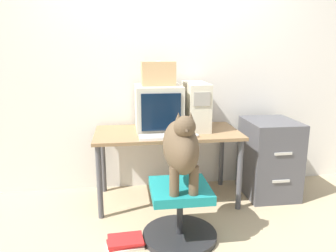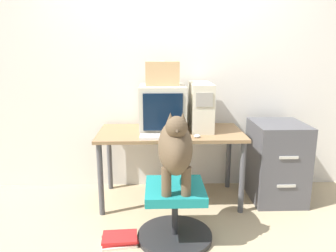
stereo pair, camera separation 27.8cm
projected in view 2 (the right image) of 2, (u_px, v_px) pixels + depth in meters
ground_plane at (172, 216)px, 2.95m from camera, size 12.00×12.00×0.00m
wall_back at (169, 65)px, 3.36m from camera, size 8.00×0.05×2.60m
desk at (171, 140)px, 3.13m from camera, size 1.37×0.67×0.70m
crt_monitor at (162, 108)px, 3.14m from camera, size 0.43×0.46×0.43m
pc_tower at (201, 106)px, 3.15m from camera, size 0.20×0.47×0.45m
keyboard at (164, 137)px, 2.88m from camera, size 0.43×0.15×0.03m
computer_mouse at (197, 136)px, 2.89m from camera, size 0.06×0.05×0.03m
office_chair at (175, 213)px, 2.55m from camera, size 0.59×0.59×0.44m
dog at (175, 147)px, 2.41m from camera, size 0.26×0.59×0.60m
filing_cabinet at (276, 161)px, 3.21m from camera, size 0.48×0.57×0.78m
cardboard_box at (162, 73)px, 3.07m from camera, size 0.31×0.21×0.22m
book_stack_floor at (120, 240)px, 2.53m from camera, size 0.30×0.22×0.06m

